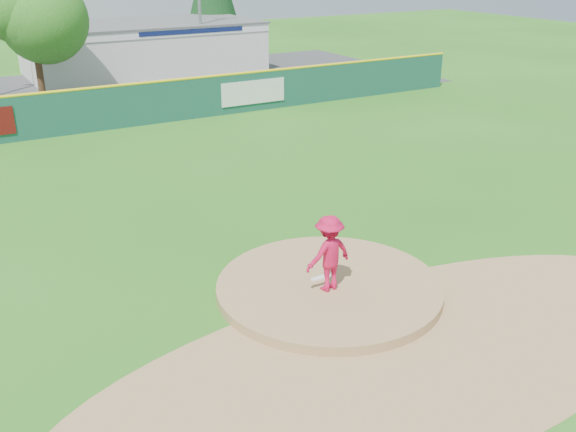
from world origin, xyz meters
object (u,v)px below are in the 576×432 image
deciduous_tree (31,17)px  van (162,92)px  pitcher (329,253)px  pool_building_grp (143,47)px

deciduous_tree → van: bearing=-30.7°
pitcher → pool_building_grp: pool_building_grp is taller
pitcher → deciduous_tree: bearing=-90.7°
van → deciduous_tree: (-5.55, 3.29, 3.87)m
deciduous_tree → pool_building_grp: bearing=41.2°
pool_building_grp → deciduous_tree: bearing=-138.8°
pitcher → deciduous_tree: size_ratio=0.25×
van → pool_building_grp: bearing=-4.7°
pool_building_grp → deciduous_tree: 11.01m
pitcher → van: 22.24m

